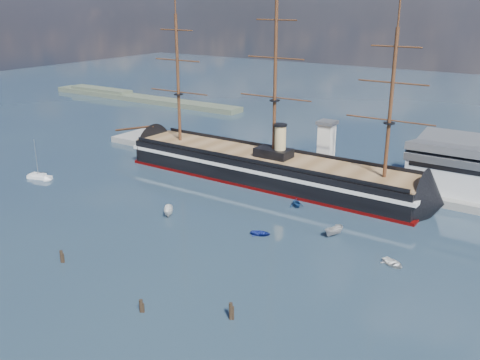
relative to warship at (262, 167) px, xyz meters
The scene contains 14 objects.
ground 23.03m from the warship, 61.88° to the right, with size 600.00×600.00×0.00m, color #213145.
quay 26.46m from the warship, 37.72° to the left, with size 180.00×18.00×2.00m, color slate.
quay_tower 19.72m from the warship, 43.52° to the left, with size 5.00×5.00×15.00m.
shoreline 148.84m from the warship, 149.74° to the left, with size 120.00×10.00×4.00m.
warship is the anchor object (origin of this frame).
sailboat 65.04m from the warship, 147.72° to the right, with size 7.70×4.25×11.82m.
motorboat_a 35.57m from the warship, 98.09° to the right, with size 6.67×2.45×2.67m, color silver.
motorboat_b 37.81m from the warship, 58.83° to the right, with size 2.82×1.13×1.31m, color navy.
motorboat_c 40.76m from the warship, 35.21° to the right, with size 6.40×2.35×2.56m, color gray.
motorboat_d 22.26m from the warship, 34.80° to the right, with size 6.76×2.93×2.48m, color navy.
motorboat_e 57.23m from the warship, 31.44° to the right, with size 3.11×1.24×1.45m, color silver.
piling_near_left 65.74m from the warship, 95.82° to the right, with size 0.64×0.64×3.28m, color black.
piling_near_mid 72.25m from the warship, 74.67° to the right, with size 0.64×0.64×3.01m, color black.
piling_near_right 71.08m from the warship, 62.50° to the right, with size 0.64×0.64×3.71m, color black.
Camera 1 is at (65.51, -65.02, 49.81)m, focal length 40.00 mm.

